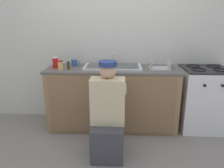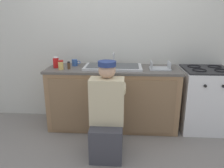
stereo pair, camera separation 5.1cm
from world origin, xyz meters
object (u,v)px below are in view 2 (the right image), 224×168
Objects in this scene: coffee_mug at (75,63)px; dish_rack_tray at (160,68)px; spice_bottle_pepper at (69,65)px; condiment_jar at (61,65)px; stove_range at (203,99)px; soda_cup_red at (56,62)px; sink_double_basin at (113,67)px; plumber_person at (107,118)px.

dish_rack_tray is (1.21, -0.15, -0.02)m from coffee_mug.
condiment_jar is at bearing -159.34° from spice_bottle_pepper.
soda_cup_red reaches higher than stove_range.
sink_double_basin is 1.37m from stove_range.
coffee_mug is 0.21m from spice_bottle_pepper.
coffee_mug is (-0.56, 0.10, 0.03)m from sink_double_basin.
stove_range is 7.04× the size of condiment_jar.
condiment_jar is (0.10, -0.12, -0.01)m from soda_cup_red.
spice_bottle_pepper is at bearing 132.32° from plumber_person.
soda_cup_red is 1.45m from dish_rack_tray.
plumber_person is at bearing -42.39° from soda_cup_red.
soda_cup_red is (-0.80, -0.03, 0.06)m from sink_double_basin.
sink_double_basin is 0.61m from spice_bottle_pepper.
soda_cup_red reaches higher than condiment_jar.
stove_range is at bearing 3.91° from dish_rack_tray.
stove_range is 0.79m from dish_rack_tray.
stove_range is 1.92m from coffee_mug.
spice_bottle_pepper is at bearing -169.42° from sink_double_basin.
sink_double_basin is at bearing 175.91° from dish_rack_tray.
plumber_person reaches higher than stove_range.
dish_rack_tray is at bearing -0.51° from soda_cup_red.
dish_rack_tray is at bearing -176.09° from stove_range.
soda_cup_red is 1.45× the size of spice_bottle_pepper.
dish_rack_tray reaches higher than stove_range.
stove_range is 2.15m from soda_cup_red.
soda_cup_red is at bearing 179.49° from dish_rack_tray.
dish_rack_tray is (0.67, 0.70, 0.44)m from plumber_person.
sink_double_basin is 7.62× the size of spice_bottle_pepper.
stove_range is 2.06m from condiment_jar.
spice_bottle_pepper is 0.37× the size of dish_rack_tray.
sink_double_basin is 5.26× the size of soda_cup_red.
soda_cup_red is at bearing 137.61° from plumber_person.
stove_range is 0.82× the size of plumber_person.
stove_range is at bearing 0.85° from soda_cup_red.
soda_cup_red is at bearing 131.53° from condiment_jar.
coffee_mug is at bearing 80.53° from spice_bottle_pepper.
dish_rack_tray is at bearing 3.01° from spice_bottle_pepper.
condiment_jar is at bearing -118.53° from coffee_mug.
plumber_person reaches higher than sink_double_basin.
sink_double_basin is 0.72× the size of plumber_person.
soda_cup_red is (-0.24, -0.13, 0.03)m from coffee_mug.
coffee_mug is 1.20× the size of spice_bottle_pepper.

